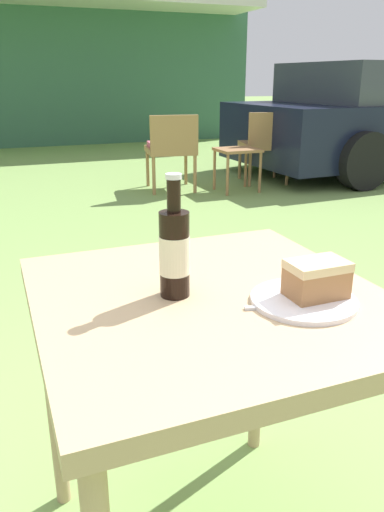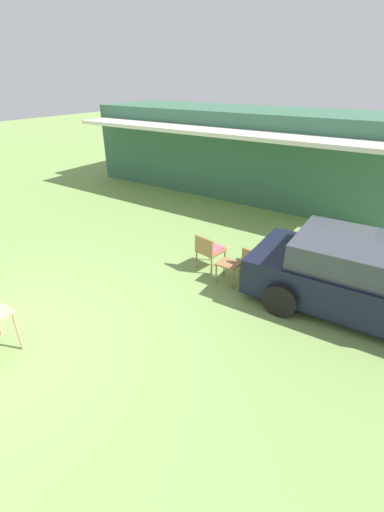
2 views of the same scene
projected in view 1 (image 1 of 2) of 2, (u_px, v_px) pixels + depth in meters
The scene contains 7 objects.
wicker_chair_cushioned at pixel (171, 146), 5.29m from camera, with size 0.57×0.59×0.81m.
wicker_chair_plain at pixel (266, 141), 5.67m from camera, with size 0.60×0.62×0.81m.
garden_side_table at pixel (237, 155), 5.29m from camera, with size 0.43×0.38×0.46m.
patio_table at pixel (209, 331), 1.06m from camera, with size 0.71×0.73×0.74m.
cake_on_plate at pixel (311, 287), 0.99m from camera, with size 0.21×0.21×0.08m.
cola_bottle_near at pixel (174, 251), 1.00m from camera, with size 0.06×0.06×0.25m.
fork at pixel (293, 306), 0.97m from camera, with size 0.19×0.06×0.01m.
Camera 1 is at (-0.38, -0.86, 1.16)m, focal length 35.00 mm.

